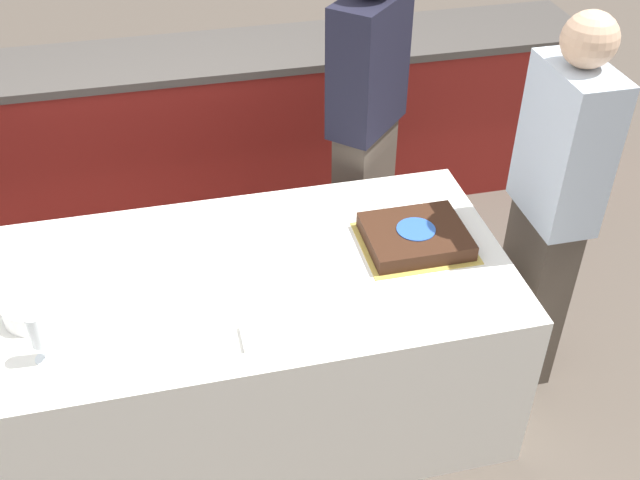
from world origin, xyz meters
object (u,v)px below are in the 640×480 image
object	(u,v)px
person_cutting_cake	(366,129)
person_seated_right	(551,209)
plate_stack	(32,310)
cake	(415,237)
wine_glass	(37,332)

from	to	relation	value
person_cutting_cake	person_seated_right	xyz separation A→B (m)	(0.53, -0.72, -0.03)
plate_stack	person_seated_right	xyz separation A→B (m)	(1.92, 0.07, 0.06)
cake	person_seated_right	distance (m)	0.54
cake	wine_glass	xyz separation A→B (m)	(-1.33, -0.30, 0.09)
plate_stack	person_cutting_cake	world-z (taller)	person_cutting_cake
cake	person_cutting_cake	bearing A→B (deg)	90.00
wine_glass	person_seated_right	world-z (taller)	person_seated_right
plate_stack	wine_glass	size ratio (longest dim) A/B	1.03
cake	person_seated_right	world-z (taller)	person_seated_right
plate_stack	person_seated_right	size ratio (longest dim) A/B	0.12
wine_glass	person_cutting_cake	size ratio (longest dim) A/B	0.11
plate_stack	wine_glass	world-z (taller)	wine_glass
wine_glass	person_seated_right	bearing A→B (deg)	8.49
person_cutting_cake	person_seated_right	distance (m)	0.89
person_seated_right	wine_glass	bearing A→B (deg)	-81.51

